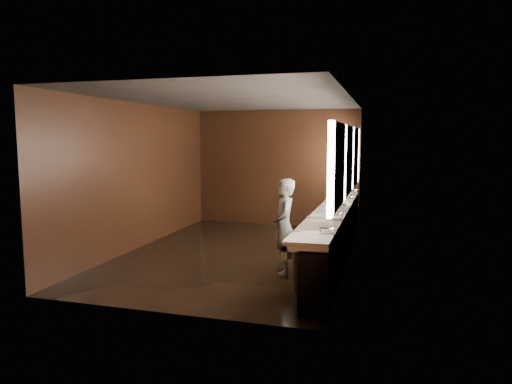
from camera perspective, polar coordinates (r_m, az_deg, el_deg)
floor at (r=8.52m, az=-2.29°, el=-7.69°), size 6.00×6.00×0.00m
ceiling at (r=8.28m, az=-2.39°, el=11.43°), size 4.00×6.00×0.02m
wall_back at (r=11.16m, az=2.55°, el=3.00°), size 4.00×0.02×2.80m
wall_front at (r=5.54m, az=-12.21°, el=-0.86°), size 4.00×0.02×2.80m
wall_left at (r=9.12m, az=-14.36°, el=1.98°), size 0.02×6.00×2.80m
wall_right at (r=7.89m, az=11.59°, el=1.36°), size 0.02×6.00×2.80m
sink_counter at (r=8.04m, az=9.96°, el=-5.03°), size 0.55×5.40×1.01m
mirror_band at (r=7.86m, az=11.50°, el=3.90°), size 0.06×5.03×1.15m
person at (r=7.17m, az=3.53°, el=-4.31°), size 0.49×0.62×1.49m
trash_bin at (r=6.52m, az=6.38°, el=-9.64°), size 0.39×0.39×0.57m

